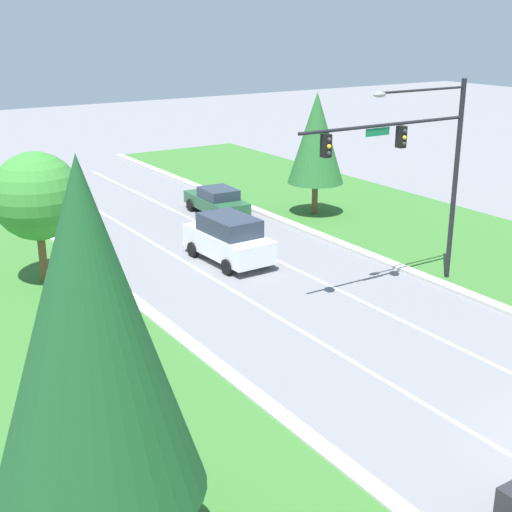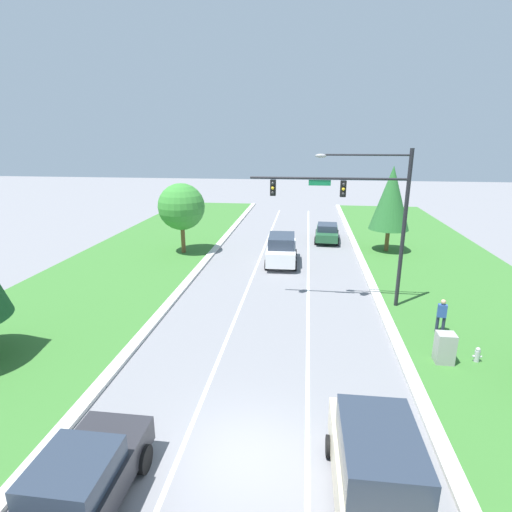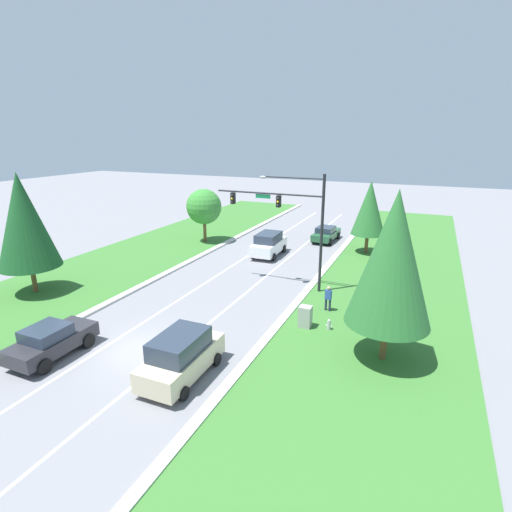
# 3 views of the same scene
# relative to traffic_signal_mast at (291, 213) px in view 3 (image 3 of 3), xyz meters

# --- Properties ---
(ground_plane) EXTENTS (160.00, 160.00, 0.00)m
(ground_plane) POSITION_rel_traffic_signal_mast_xyz_m (-4.22, -11.46, -5.44)
(ground_plane) COLOR slate
(curb_strip_right) EXTENTS (0.50, 90.00, 0.15)m
(curb_strip_right) POSITION_rel_traffic_signal_mast_xyz_m (1.43, -11.46, -5.37)
(curb_strip_right) COLOR beige
(curb_strip_right) RESTS_ON ground_plane
(curb_strip_left) EXTENTS (0.50, 90.00, 0.15)m
(curb_strip_left) POSITION_rel_traffic_signal_mast_xyz_m (-9.87, -11.46, -5.37)
(curb_strip_left) COLOR beige
(curb_strip_left) RESTS_ON ground_plane
(grass_verge_right) EXTENTS (10.00, 90.00, 0.08)m
(grass_verge_right) POSITION_rel_traffic_signal_mast_xyz_m (6.68, -11.46, -5.40)
(grass_verge_right) COLOR #38702D
(grass_verge_right) RESTS_ON ground_plane
(lane_stripe_inner_left) EXTENTS (0.14, 81.00, 0.01)m
(lane_stripe_inner_left) POSITION_rel_traffic_signal_mast_xyz_m (-6.02, -11.46, -5.44)
(lane_stripe_inner_left) COLOR white
(lane_stripe_inner_left) RESTS_ON ground_plane
(lane_stripe_inner_right) EXTENTS (0.14, 81.00, 0.01)m
(lane_stripe_inner_right) POSITION_rel_traffic_signal_mast_xyz_m (-2.42, -11.46, -5.44)
(lane_stripe_inner_right) COLOR white
(lane_stripe_inner_right) RESTS_ON ground_plane
(traffic_signal_mast) EXTENTS (7.91, 0.41, 8.18)m
(traffic_signal_mast) POSITION_rel_traffic_signal_mast_xyz_m (0.00, 0.00, 0.00)
(traffic_signal_mast) COLOR black
(traffic_signal_mast) RESTS_ON ground_plane
(champagne_suv) EXTENTS (2.21, 4.63, 2.14)m
(champagne_suv) POSITION_rel_traffic_signal_mast_xyz_m (-0.82, -12.47, -4.37)
(champagne_suv) COLOR beige
(champagne_suv) RESTS_ON ground_plane
(white_suv) EXTENTS (2.29, 4.78, 2.11)m
(white_suv) POSITION_rel_traffic_signal_mast_xyz_m (-4.34, 6.84, -4.36)
(white_suv) COLOR white
(white_suv) RESTS_ON ground_plane
(charcoal_sedan) EXTENTS (2.12, 4.26, 1.68)m
(charcoal_sedan) POSITION_rel_traffic_signal_mast_xyz_m (-7.72, -13.57, -4.58)
(charcoal_sedan) COLOR #28282D
(charcoal_sedan) RESTS_ON ground_plane
(forest_sedan) EXTENTS (2.22, 4.75, 1.55)m
(forest_sedan) POSITION_rel_traffic_signal_mast_xyz_m (-0.83, 14.01, -4.65)
(forest_sedan) COLOR #235633
(forest_sedan) RESTS_ON ground_plane
(utility_cabinet) EXTENTS (0.70, 0.60, 1.33)m
(utility_cabinet) POSITION_rel_traffic_signal_mast_xyz_m (2.90, -5.59, -4.78)
(utility_cabinet) COLOR #9E9E99
(utility_cabinet) RESTS_ON ground_plane
(pedestrian) EXTENTS (0.41, 0.28, 1.69)m
(pedestrian) POSITION_rel_traffic_signal_mast_xyz_m (3.56, -2.93, -4.50)
(pedestrian) COLOR #232842
(pedestrian) RESTS_ON ground_plane
(fire_hydrant) EXTENTS (0.34, 0.20, 0.70)m
(fire_hydrant) POSITION_rel_traffic_signal_mast_xyz_m (4.24, -5.38, -5.10)
(fire_hydrant) COLOR #B7B7BC
(fire_hydrant) RESTS_ON ground_plane
(conifer_near_right_tree) EXTENTS (3.98, 3.98, 8.39)m
(conifer_near_right_tree) POSITION_rel_traffic_signal_mast_xyz_m (7.38, -7.29, -0.25)
(conifer_near_right_tree) COLOR brown
(conifer_near_right_tree) RESTS_ON ground_plane
(conifer_far_right_tree) EXTENTS (3.04, 3.04, 6.70)m
(conifer_far_right_tree) POSITION_rel_traffic_signal_mast_xyz_m (3.70, 11.09, -1.19)
(conifer_far_right_tree) COLOR brown
(conifer_far_right_tree) RESTS_ON ground_plane
(oak_far_left_tree) EXTENTS (3.53, 3.53, 5.44)m
(oak_far_left_tree) POSITION_rel_traffic_signal_mast_xyz_m (-12.09, 8.60, -1.78)
(oak_far_left_tree) COLOR brown
(oak_far_left_tree) RESTS_ON ground_plane
(conifer_mid_left_tree) EXTENTS (4.00, 4.00, 8.33)m
(conifer_mid_left_tree) POSITION_rel_traffic_signal_mast_xyz_m (-15.94, -8.03, -0.32)
(conifer_mid_left_tree) COLOR brown
(conifer_mid_left_tree) RESTS_ON ground_plane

